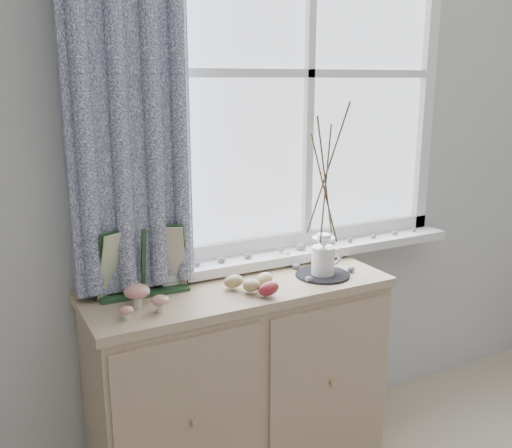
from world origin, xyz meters
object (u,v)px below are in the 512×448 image
Objects in this scene: toadstool_cluster at (141,296)px; twig_pitcher at (326,177)px; sideboard at (240,384)px; botanical_book at (145,262)px.

twig_pitcher is at bearing 0.06° from toadstool_cluster.
sideboard is 0.63m from toadstool_cluster.
sideboard is at bearing 8.19° from toadstool_cluster.
toadstool_cluster reaches higher than sideboard.
botanical_book is at bearing 65.78° from toadstool_cluster.
twig_pitcher is (0.76, 0.00, 0.36)m from toadstool_cluster.
botanical_book is (-0.35, 0.06, 0.56)m from sideboard.
twig_pitcher reaches higher than sideboard.
sideboard is at bearing 175.82° from twig_pitcher.
botanical_book reaches higher than sideboard.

